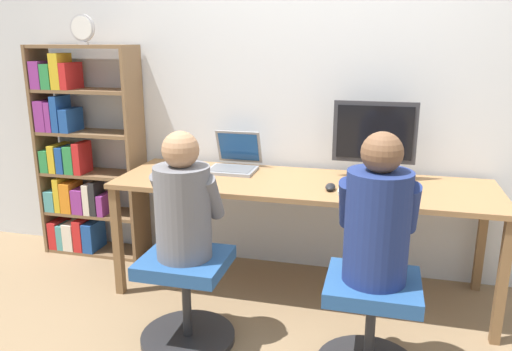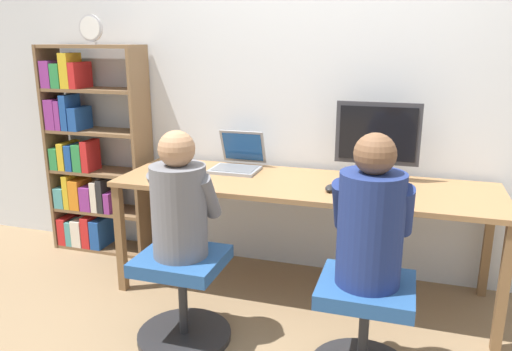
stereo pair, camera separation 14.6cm
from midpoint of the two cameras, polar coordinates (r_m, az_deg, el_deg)
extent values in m
plane|color=#846B4C|center=(3.01, 2.42, -16.04)|extent=(14.00, 14.00, 0.00)
cube|color=silver|center=(3.33, 5.46, 10.65)|extent=(10.00, 0.05, 2.60)
cube|color=olive|center=(3.04, 3.94, -1.02)|extent=(2.29, 0.69, 0.03)
cube|color=brown|center=(3.27, -16.79, -7.25)|extent=(0.05, 0.05, 0.70)
cube|color=brown|center=(2.89, 25.01, -11.10)|extent=(0.05, 0.05, 0.70)
cube|color=brown|center=(3.77, -12.02, -3.88)|extent=(0.05, 0.05, 0.70)
cube|color=brown|center=(3.45, 23.27, -6.66)|extent=(0.05, 0.05, 0.70)
cylinder|color=#333338|center=(3.17, 11.81, -0.19)|extent=(0.21, 0.21, 0.01)
cylinder|color=#333338|center=(3.16, 11.86, 0.71)|extent=(0.04, 0.04, 0.09)
cube|color=#333338|center=(3.11, 12.09, 4.85)|extent=(0.50, 0.02, 0.38)
cube|color=black|center=(3.10, 12.08, 4.81)|extent=(0.45, 0.01, 0.32)
cube|color=gray|center=(3.26, -4.06, 0.60)|extent=(0.31, 0.24, 0.02)
cube|color=slate|center=(3.26, -4.06, 0.79)|extent=(0.27, 0.19, 0.00)
cube|color=gray|center=(3.39, -3.21, 3.31)|extent=(0.31, 0.10, 0.23)
cube|color=#19478C|center=(3.38, -3.24, 3.25)|extent=(0.27, 0.08, 0.19)
cube|color=silver|center=(2.84, 11.86, -1.92)|extent=(0.39, 0.14, 0.02)
cube|color=#BAB8AD|center=(2.84, 11.88, -1.67)|extent=(0.36, 0.11, 0.00)
ellipsoid|color=black|center=(2.88, 7.07, -1.31)|extent=(0.06, 0.11, 0.04)
cylinder|color=#262628|center=(2.53, 11.23, -16.90)|extent=(0.05, 0.05, 0.39)
cube|color=#234C84|center=(2.42, 11.51, -12.33)|extent=(0.43, 0.40, 0.07)
cylinder|color=#262628|center=(2.85, -9.29, -17.77)|extent=(0.50, 0.50, 0.04)
cylinder|color=#262628|center=(2.75, -9.49, -14.08)|extent=(0.05, 0.05, 0.39)
cube|color=#234C84|center=(2.64, -9.71, -9.78)|extent=(0.43, 0.40, 0.07)
cylinder|color=navy|center=(2.30, 11.90, -5.80)|extent=(0.29, 0.29, 0.52)
sphere|color=brown|center=(2.20, 12.38, 2.56)|extent=(0.18, 0.18, 0.18)
cylinder|color=navy|center=(2.35, 8.71, -3.20)|extent=(0.08, 0.22, 0.29)
cylinder|color=navy|center=(2.35, 15.48, -3.65)|extent=(0.08, 0.22, 0.29)
cylinder|color=slate|center=(2.54, -9.98, -4.19)|extent=(0.28, 0.28, 0.48)
sphere|color=#A87A56|center=(2.45, -10.32, 2.90)|extent=(0.18, 0.18, 0.18)
cylinder|color=slate|center=(2.63, -12.10, -2.01)|extent=(0.08, 0.20, 0.26)
cylinder|color=slate|center=(2.53, -6.65, -2.49)|extent=(0.08, 0.20, 0.26)
cube|color=brown|center=(4.06, -23.79, 2.62)|extent=(0.02, 0.26, 1.53)
cube|color=brown|center=(3.66, -14.59, 2.15)|extent=(0.02, 0.26, 1.53)
cube|color=brown|center=(4.07, -18.49, -7.99)|extent=(0.72, 0.25, 0.02)
cube|color=brown|center=(3.97, -18.86, -3.98)|extent=(0.72, 0.25, 0.02)
cube|color=brown|center=(3.88, -19.24, 0.23)|extent=(0.72, 0.25, 0.02)
cube|color=brown|center=(3.82, -19.63, 4.61)|extent=(0.72, 0.25, 0.02)
cube|color=brown|center=(3.78, -20.04, 9.10)|extent=(0.72, 0.25, 0.02)
cube|color=brown|center=(3.76, -20.47, 13.66)|extent=(0.72, 0.25, 0.02)
cube|color=red|center=(4.19, -22.41, -5.99)|extent=(0.07, 0.21, 0.21)
cube|color=teal|center=(4.13, -21.98, -6.37)|extent=(0.05, 0.15, 0.19)
cube|color=silver|center=(4.11, -21.00, -6.27)|extent=(0.08, 0.20, 0.21)
cube|color=red|center=(4.06, -19.98, -6.17)|extent=(0.07, 0.22, 0.24)
cube|color=#1E4C9E|center=(4.02, -19.04, -6.47)|extent=(0.08, 0.21, 0.22)
cube|color=teal|center=(4.08, -22.95, -2.53)|extent=(0.08, 0.16, 0.15)
cube|color=gold|center=(4.02, -22.21, -1.94)|extent=(0.05, 0.17, 0.26)
cube|color=orange|center=(4.00, -21.30, -2.19)|extent=(0.08, 0.19, 0.22)
cube|color=#8C338C|center=(3.94, -20.23, -2.63)|extent=(0.09, 0.17, 0.18)
cube|color=silver|center=(3.90, -19.24, -2.38)|extent=(0.05, 0.19, 0.23)
cube|color=#262628|center=(3.85, -18.71, -2.38)|extent=(0.05, 0.15, 0.25)
cube|color=#8C338C|center=(3.85, -17.91, -3.09)|extent=(0.05, 0.17, 0.15)
cube|color=#2D8C47|center=(4.02, -23.28, 1.71)|extent=(0.07, 0.21, 0.16)
cube|color=gold|center=(3.98, -22.54, 1.94)|extent=(0.05, 0.21, 0.20)
cube|color=#1E4C9E|center=(3.93, -21.94, 1.76)|extent=(0.06, 0.17, 0.19)
cube|color=#2D8C47|center=(3.88, -21.16, 1.75)|extent=(0.07, 0.15, 0.20)
cube|color=red|center=(3.84, -20.26, 1.93)|extent=(0.05, 0.17, 0.23)
cube|color=#8C338C|center=(3.95, -23.84, 6.30)|extent=(0.08, 0.17, 0.22)
cube|color=#8C338C|center=(3.90, -23.14, 6.23)|extent=(0.04, 0.15, 0.21)
cube|color=#1E4C9E|center=(3.87, -22.41, 6.57)|extent=(0.05, 0.18, 0.25)
cube|color=#1E4C9E|center=(3.85, -21.41, 5.95)|extent=(0.07, 0.20, 0.16)
cube|color=#8C338C|center=(3.91, -24.38, 10.43)|extent=(0.08, 0.16, 0.19)
cube|color=#2D8C47|center=(3.89, -23.13, 10.41)|extent=(0.07, 0.22, 0.17)
cube|color=gold|center=(3.82, -22.42, 10.96)|extent=(0.07, 0.17, 0.24)
cube|color=red|center=(3.80, -21.42, 10.57)|extent=(0.05, 0.21, 0.18)
cube|color=#B2B2B7|center=(3.66, -20.20, 14.01)|extent=(0.06, 0.03, 0.02)
cylinder|color=#B2B2B7|center=(3.66, -20.35, 15.54)|extent=(0.18, 0.02, 0.18)
cylinder|color=white|center=(3.65, -20.46, 15.54)|extent=(0.15, 0.00, 0.15)
camera|label=1|loc=(0.07, -91.45, -0.40)|focal=35.00mm
camera|label=2|loc=(0.07, 88.55, 0.40)|focal=35.00mm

